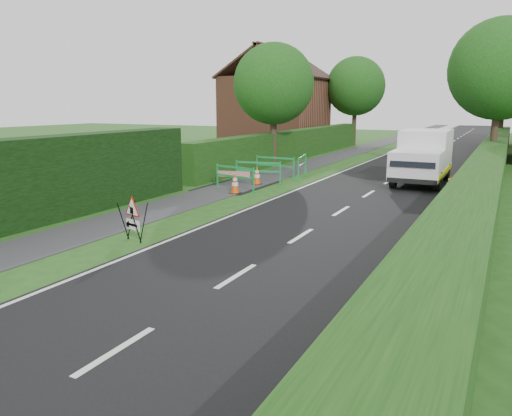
% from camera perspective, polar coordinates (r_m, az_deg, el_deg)
% --- Properties ---
extents(ground, '(120.00, 120.00, 0.00)m').
position_cam_1_polar(ground, '(10.88, -16.58, -7.12)').
color(ground, '#1F4914').
rests_on(ground, ground).
extents(road_surface, '(6.00, 90.00, 0.02)m').
position_cam_1_polar(road_surface, '(42.79, 20.66, 6.49)').
color(road_surface, black).
rests_on(road_surface, ground).
extents(footpath, '(2.00, 90.00, 0.02)m').
position_cam_1_polar(footpath, '(43.74, 13.45, 7.03)').
color(footpath, '#2D2D30').
rests_on(footpath, ground).
extents(hedge_west_far, '(1.00, 24.00, 1.80)m').
position_cam_1_polar(hedge_west_far, '(32.01, 4.37, 5.64)').
color(hedge_west_far, '#14380F').
rests_on(hedge_west_far, ground).
extents(hedge_east, '(1.20, 50.00, 1.50)m').
position_cam_1_polar(hedge_east, '(23.65, 24.93, 2.37)').
color(hedge_east, '#14380F').
rests_on(hedge_east, ground).
extents(house_west, '(7.50, 7.40, 7.88)m').
position_cam_1_polar(house_west, '(41.16, 2.26, 11.09)').
color(house_west, brown).
rests_on(house_west, ground).
extents(tree_nw, '(4.40, 4.40, 6.70)m').
position_cam_1_polar(tree_nw, '(28.02, 2.04, 13.97)').
color(tree_nw, '#2D2116').
rests_on(tree_nw, ground).
extents(tree_ne, '(5.20, 5.20, 7.79)m').
position_cam_1_polar(tree_ne, '(29.45, 26.14, 14.05)').
color(tree_ne, '#2D2116').
rests_on(tree_ne, ground).
extents(tree_fw, '(4.80, 4.80, 7.24)m').
position_cam_1_polar(tree_fw, '(43.06, 11.31, 13.48)').
color(tree_fw, '#2D2116').
rests_on(tree_fw, ground).
extents(tree_fe, '(4.20, 4.20, 6.33)m').
position_cam_1_polar(tree_fe, '(45.40, 26.49, 11.63)').
color(tree_fe, '#2D2116').
rests_on(tree_fe, ground).
extents(triangle_sign, '(0.82, 0.82, 0.99)m').
position_cam_1_polar(triangle_sign, '(12.95, -14.02, -0.80)').
color(triangle_sign, black).
rests_on(triangle_sign, ground).
extents(works_van, '(2.03, 5.06, 2.30)m').
position_cam_1_polar(works_van, '(22.99, 18.56, 5.68)').
color(works_van, silver).
rests_on(works_van, ground).
extents(traffic_cone_0, '(0.38, 0.38, 0.79)m').
position_cam_1_polar(traffic_cone_0, '(19.05, 21.24, 1.82)').
color(traffic_cone_0, black).
rests_on(traffic_cone_0, ground).
extents(traffic_cone_1, '(0.38, 0.38, 0.79)m').
position_cam_1_polar(traffic_cone_1, '(20.67, 21.30, 2.55)').
color(traffic_cone_1, black).
rests_on(traffic_cone_1, ground).
extents(traffic_cone_2, '(0.38, 0.38, 0.79)m').
position_cam_1_polar(traffic_cone_2, '(24.03, 22.40, 3.66)').
color(traffic_cone_2, black).
rests_on(traffic_cone_2, ground).
extents(traffic_cone_3, '(0.38, 0.38, 0.79)m').
position_cam_1_polar(traffic_cone_3, '(19.40, -2.41, 2.79)').
color(traffic_cone_3, black).
rests_on(traffic_cone_3, ground).
extents(traffic_cone_4, '(0.38, 0.38, 0.79)m').
position_cam_1_polar(traffic_cone_4, '(21.56, 0.11, 3.71)').
color(traffic_cone_4, black).
rests_on(traffic_cone_4, ground).
extents(ped_barrier_0, '(2.08, 0.83, 1.00)m').
position_cam_1_polar(ped_barrier_0, '(20.22, -2.44, 3.84)').
color(ped_barrier_0, '#18863D').
rests_on(ped_barrier_0, ground).
extents(ped_barrier_1, '(2.09, 0.69, 1.00)m').
position_cam_1_polar(ped_barrier_1, '(21.85, 0.25, 4.45)').
color(ped_barrier_1, '#18863D').
rests_on(ped_barrier_1, ground).
extents(ped_barrier_2, '(2.08, 0.51, 1.00)m').
position_cam_1_polar(ped_barrier_2, '(23.81, 2.19, 5.06)').
color(ped_barrier_2, '#18863D').
rests_on(ped_barrier_2, ground).
extents(ped_barrier_3, '(0.76, 2.09, 1.00)m').
position_cam_1_polar(ped_barrier_3, '(24.35, 5.31, 5.17)').
color(ped_barrier_3, '#18863D').
rests_on(ped_barrier_3, ground).
extents(redwhite_plank, '(1.48, 0.30, 0.25)m').
position_cam_1_polar(redwhite_plank, '(21.75, -2.60, 2.73)').
color(redwhite_plank, red).
rests_on(redwhite_plank, ground).
extents(hatchback_car, '(1.93, 3.54, 1.14)m').
position_cam_1_polar(hatchback_car, '(34.32, 17.70, 6.50)').
color(hatchback_car, silver).
rests_on(hatchback_car, ground).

